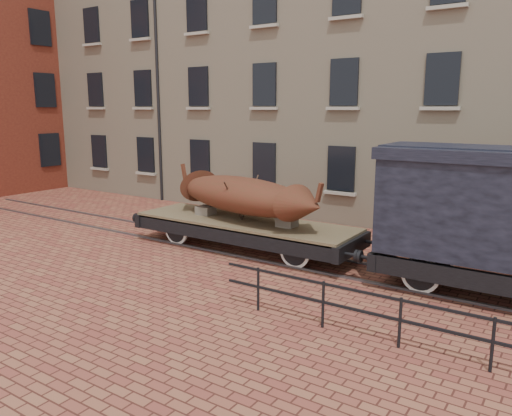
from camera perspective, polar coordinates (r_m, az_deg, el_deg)
The scene contains 6 objects.
ground at distance 16.01m, azimuth -1.19°, elevation -4.84°, with size 90.00×90.00×0.00m, color brown.
warehouse_cream at distance 23.46m, azimuth 20.10°, elevation 16.91°, with size 40.00×10.19×14.00m.
rail_track at distance 16.00m, azimuth -1.19°, elevation -4.73°, with size 30.00×1.52×0.06m.
fence at distance 9.63m, azimuth 25.51°, elevation -13.01°, with size 11.20×0.06×1.00m.
flatcar_wagon at distance 15.84m, azimuth -1.36°, elevation -2.09°, with size 8.30×2.25×1.25m.
iron_boat at distance 15.68m, azimuth -1.60°, elevation 1.51°, with size 6.40×2.96×1.55m.
Camera 1 is at (8.82, -12.59, 4.47)m, focal length 35.00 mm.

